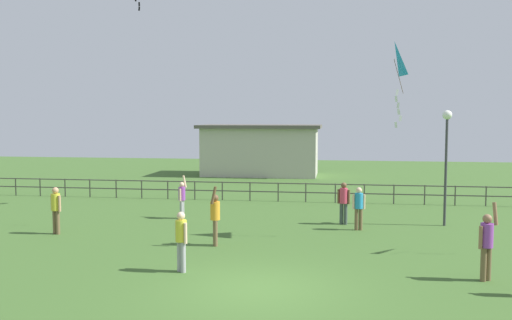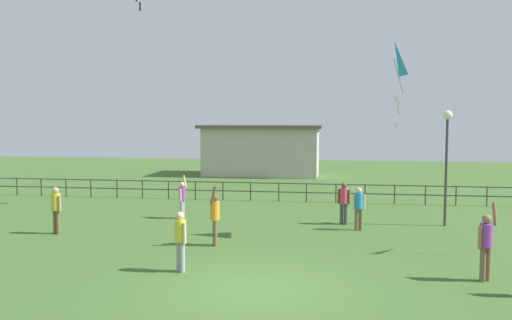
{
  "view_description": "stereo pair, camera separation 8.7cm",
  "coord_description": "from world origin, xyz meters",
  "px_view_note": "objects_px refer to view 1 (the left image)",
  "views": [
    {
      "loc": [
        1.91,
        -13.2,
        4.28
      ],
      "look_at": [
        -1.07,
        6.98,
        2.63
      ],
      "focal_mm": 38.78,
      "sensor_mm": 36.0,
      "label": 1
    },
    {
      "loc": [
        2.0,
        -13.19,
        4.28
      ],
      "look_at": [
        -1.07,
        6.98,
        2.63
      ],
      "focal_mm": 38.78,
      "sensor_mm": 36.0,
      "label": 2
    }
  ],
  "objects_px": {
    "person_7": "(215,216)",
    "person_3": "(181,237)",
    "person_0": "(344,200)",
    "person_5": "(487,242)",
    "kite_0": "(394,63)",
    "person_4": "(182,197)",
    "person_6": "(56,207)",
    "lamppost": "(447,142)",
    "person_2": "(359,206)"
  },
  "relations": [
    {
      "from": "person_3",
      "to": "kite_0",
      "type": "distance_m",
      "value": 9.32
    },
    {
      "from": "kite_0",
      "to": "person_5",
      "type": "bearing_deg",
      "value": -66.67
    },
    {
      "from": "lamppost",
      "to": "person_6",
      "type": "xyz_separation_m",
      "value": [
        -14.19,
        -3.64,
        -2.28
      ]
    },
    {
      "from": "person_7",
      "to": "person_3",
      "type": "bearing_deg",
      "value": -94.5
    },
    {
      "from": "person_6",
      "to": "person_0",
      "type": "bearing_deg",
      "value": 17.79
    },
    {
      "from": "person_7",
      "to": "kite_0",
      "type": "xyz_separation_m",
      "value": [
        5.82,
        1.78,
        5.04
      ]
    },
    {
      "from": "person_4",
      "to": "person_7",
      "type": "distance_m",
      "value": 5.12
    },
    {
      "from": "person_4",
      "to": "lamppost",
      "type": "bearing_deg",
      "value": 0.26
    },
    {
      "from": "person_0",
      "to": "person_7",
      "type": "height_order",
      "value": "person_7"
    },
    {
      "from": "person_4",
      "to": "kite_0",
      "type": "distance_m",
      "value": 10.09
    },
    {
      "from": "person_3",
      "to": "person_5",
      "type": "bearing_deg",
      "value": 2.48
    },
    {
      "from": "person_5",
      "to": "person_7",
      "type": "bearing_deg",
      "value": 160.34
    },
    {
      "from": "person_6",
      "to": "person_7",
      "type": "height_order",
      "value": "person_7"
    },
    {
      "from": "person_2",
      "to": "person_5",
      "type": "distance_m",
      "value": 6.71
    },
    {
      "from": "person_2",
      "to": "lamppost",
      "type": "bearing_deg",
      "value": 21.98
    },
    {
      "from": "person_6",
      "to": "person_3",
      "type": "bearing_deg",
      "value": -34.74
    },
    {
      "from": "person_2",
      "to": "person_6",
      "type": "relative_size",
      "value": 0.95
    },
    {
      "from": "lamppost",
      "to": "person_0",
      "type": "relative_size",
      "value": 2.69
    },
    {
      "from": "person_3",
      "to": "person_4",
      "type": "relative_size",
      "value": 0.93
    },
    {
      "from": "kite_0",
      "to": "person_6",
      "type": "bearing_deg",
      "value": -175.83
    },
    {
      "from": "person_3",
      "to": "person_2",
      "type": "bearing_deg",
      "value": 51.67
    },
    {
      "from": "person_0",
      "to": "person_3",
      "type": "height_order",
      "value": "same"
    },
    {
      "from": "lamppost",
      "to": "person_7",
      "type": "relative_size",
      "value": 2.25
    },
    {
      "from": "lamppost",
      "to": "person_4",
      "type": "height_order",
      "value": "lamppost"
    },
    {
      "from": "person_3",
      "to": "person_4",
      "type": "xyz_separation_m",
      "value": [
        -2.17,
        7.64,
        -0.06
      ]
    },
    {
      "from": "person_2",
      "to": "person_4",
      "type": "bearing_deg",
      "value": 169.72
    },
    {
      "from": "person_6",
      "to": "person_7",
      "type": "xyz_separation_m",
      "value": [
        6.08,
        -0.92,
        0.02
      ]
    },
    {
      "from": "person_0",
      "to": "person_4",
      "type": "distance_m",
      "value": 6.64
    },
    {
      "from": "person_4",
      "to": "person_6",
      "type": "relative_size",
      "value": 1.05
    },
    {
      "from": "person_3",
      "to": "person_4",
      "type": "height_order",
      "value": "person_4"
    },
    {
      "from": "kite_0",
      "to": "person_3",
      "type": "bearing_deg",
      "value": -140.99
    },
    {
      "from": "lamppost",
      "to": "person_4",
      "type": "distance_m",
      "value": 10.79
    },
    {
      "from": "lamppost",
      "to": "person_6",
      "type": "relative_size",
      "value": 2.63
    },
    {
      "from": "person_4",
      "to": "person_7",
      "type": "height_order",
      "value": "person_7"
    },
    {
      "from": "lamppost",
      "to": "person_7",
      "type": "height_order",
      "value": "lamppost"
    },
    {
      "from": "person_3",
      "to": "person_7",
      "type": "xyz_separation_m",
      "value": [
        0.25,
        3.13,
        0.04
      ]
    },
    {
      "from": "person_3",
      "to": "person_6",
      "type": "bearing_deg",
      "value": 145.26
    },
    {
      "from": "lamppost",
      "to": "kite_0",
      "type": "xyz_separation_m",
      "value": [
        -2.29,
        -2.77,
        2.78
      ]
    },
    {
      "from": "person_0",
      "to": "person_5",
      "type": "height_order",
      "value": "person_5"
    },
    {
      "from": "person_4",
      "to": "person_5",
      "type": "relative_size",
      "value": 0.87
    },
    {
      "from": "lamppost",
      "to": "kite_0",
      "type": "height_order",
      "value": "kite_0"
    },
    {
      "from": "person_4",
      "to": "person_5",
      "type": "distance_m",
      "value": 12.55
    },
    {
      "from": "person_2",
      "to": "person_7",
      "type": "relative_size",
      "value": 0.81
    },
    {
      "from": "lamppost",
      "to": "person_2",
      "type": "height_order",
      "value": "lamppost"
    },
    {
      "from": "person_0",
      "to": "person_5",
      "type": "xyz_separation_m",
      "value": [
        3.57,
        -7.0,
        0.07
      ]
    },
    {
      "from": "person_3",
      "to": "kite_0",
      "type": "height_order",
      "value": "kite_0"
    },
    {
      "from": "lamppost",
      "to": "person_5",
      "type": "xyz_separation_m",
      "value": [
        -0.32,
        -7.34,
        -2.22
      ]
    },
    {
      "from": "person_3",
      "to": "person_6",
      "type": "height_order",
      "value": "person_6"
    },
    {
      "from": "person_6",
      "to": "person_5",
      "type": "bearing_deg",
      "value": -14.93
    },
    {
      "from": "person_3",
      "to": "person_6",
      "type": "distance_m",
      "value": 7.1
    }
  ]
}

